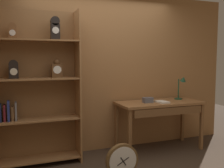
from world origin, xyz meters
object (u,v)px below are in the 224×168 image
object	(u,v)px
workbench	(160,107)
round_clock_large	(122,162)
desk_lamp	(181,85)
toolbox_small	(148,100)
open_repair_manual	(162,102)
bookshelf	(35,88)

from	to	relation	value
workbench	round_clock_large	size ratio (longest dim) A/B	3.07
desk_lamp	toolbox_small	world-z (taller)	desk_lamp
toolbox_small	open_repair_manual	world-z (taller)	toolbox_small
workbench	desk_lamp	bearing A→B (deg)	11.14
workbench	bookshelf	bearing A→B (deg)	176.53
workbench	round_clock_large	bearing A→B (deg)	-142.33
workbench	toolbox_small	distance (m)	0.27
desk_lamp	round_clock_large	distance (m)	1.92
bookshelf	toolbox_small	xyz separation A→B (m)	(1.74, -0.11, -0.25)
workbench	round_clock_large	world-z (taller)	workbench
workbench	open_repair_manual	xyz separation A→B (m)	(-0.01, -0.09, 0.11)
bookshelf	round_clock_large	xyz separation A→B (m)	(0.95, -0.91, -0.87)
open_repair_manual	round_clock_large	distance (m)	1.36
desk_lamp	toolbox_small	size ratio (longest dim) A/B	2.64
round_clock_large	workbench	bearing A→B (deg)	37.67
workbench	open_repair_manual	world-z (taller)	open_repair_manual
bookshelf	round_clock_large	world-z (taller)	bookshelf
round_clock_large	open_repair_manual	bearing A→B (deg)	34.91
desk_lamp	open_repair_manual	world-z (taller)	desk_lamp
toolbox_small	round_clock_large	xyz separation A→B (m)	(-0.79, -0.79, -0.62)
workbench	open_repair_manual	size ratio (longest dim) A/B	6.46
desk_lamp	toolbox_small	xyz separation A→B (m)	(-0.71, -0.09, -0.21)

